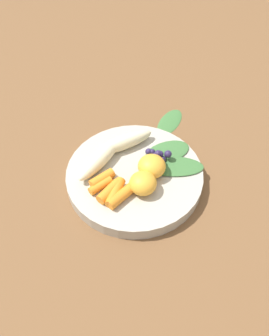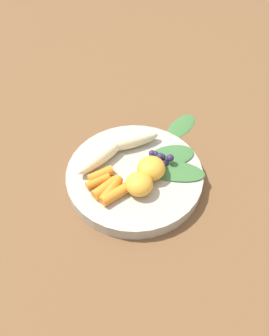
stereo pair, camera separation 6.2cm
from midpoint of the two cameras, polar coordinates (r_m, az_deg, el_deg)
name	(u,v)px [view 1 (the left image)]	position (r m, az deg, el deg)	size (l,w,h in m)	color
ground_plane	(134,180)	(0.65, -2.73, -2.27)	(2.40, 2.40, 0.00)	brown
bowl	(134,176)	(0.64, -2.78, -1.53)	(0.26, 0.26, 0.03)	#B2AD9E
banana_peeled_left	(100,159)	(0.64, -8.75, 1.35)	(0.12, 0.03, 0.03)	beige
banana_peeled_right	(124,142)	(0.66, -4.46, 4.29)	(0.12, 0.03, 0.03)	beige
orange_segment_near	(152,166)	(0.61, 0.08, 0.13)	(0.05, 0.05, 0.04)	#F4A833
orange_segment_far	(143,183)	(0.59, -1.56, -2.81)	(0.05, 0.05, 0.04)	#F4A833
carrot_front	(102,179)	(0.61, -8.48, -1.98)	(0.02, 0.02, 0.05)	orange
carrot_mid_left	(101,186)	(0.60, -8.78, -3.17)	(0.02, 0.02, 0.05)	orange
carrot_mid_right	(109,191)	(0.59, -7.39, -4.20)	(0.02, 0.02, 0.05)	orange
carrot_rear	(115,192)	(0.59, -6.34, -4.35)	(0.02, 0.02, 0.06)	orange
carrot_small	(121,196)	(0.58, -5.37, -4.98)	(0.02, 0.02, 0.06)	orange
blueberry_pile	(159,156)	(0.64, 1.40, 1.94)	(0.05, 0.04, 0.03)	#2D234C
kale_leaf_left	(171,166)	(0.63, 3.54, 0.19)	(0.12, 0.05, 0.01)	#3D7038
kale_leaf_right	(167,152)	(0.66, 3.00, 2.69)	(0.09, 0.05, 0.01)	#3D7038
kale_leaf_stray	(170,121)	(0.76, 3.76, 7.88)	(0.10, 0.04, 0.01)	#3D7038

